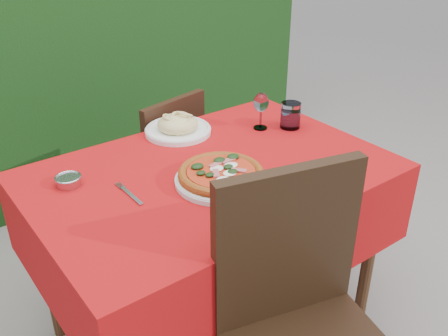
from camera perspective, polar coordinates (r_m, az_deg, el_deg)
ground at (r=2.23m, az=-1.24°, el=-17.26°), size 60.00×60.00×0.00m
hedge at (r=3.04m, az=-19.34°, el=13.94°), size 3.20×0.55×1.78m
dining_table at (r=1.85m, az=-1.43°, el=-4.25°), size 1.26×0.86×0.75m
chair_near at (r=1.48m, az=8.92°, el=-16.47°), size 0.54×0.54×0.98m
chair_far at (r=2.45m, az=-6.91°, el=0.63°), size 0.43×0.43×0.81m
pizza_plate at (r=1.68m, az=-0.33°, el=-0.86°), size 0.34×0.34×0.06m
pasta_plate at (r=2.05m, az=-5.30°, el=4.71°), size 0.27×0.27×0.08m
water_glass at (r=2.11m, az=7.60°, el=5.84°), size 0.08×0.08×0.11m
wine_glass at (r=2.06m, az=4.27°, el=7.32°), size 0.06×0.06×0.16m
fork at (r=1.64m, az=-10.51°, el=-3.13°), size 0.02×0.18×0.00m
steel_ramekin at (r=1.75m, az=-17.34°, el=-1.45°), size 0.08×0.08×0.03m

